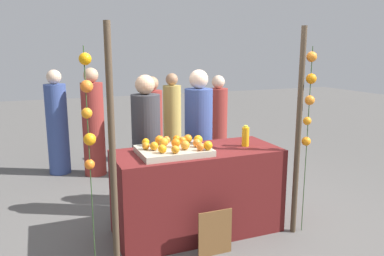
# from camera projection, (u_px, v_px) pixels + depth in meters

# --- Properties ---
(ground_plane) EXTENTS (24.00, 24.00, 0.00)m
(ground_plane) POSITION_uv_depth(u_px,v_px,m) (197.00, 231.00, 4.05)
(ground_plane) COLOR #565451
(stall_counter) EXTENTS (1.69, 0.71, 0.88)m
(stall_counter) POSITION_uv_depth(u_px,v_px,m) (197.00, 191.00, 3.96)
(stall_counter) COLOR #5B1919
(stall_counter) RESTS_ON ground_plane
(orange_tray) EXTENTS (0.68, 0.51, 0.06)m
(orange_tray) POSITION_uv_depth(u_px,v_px,m) (173.00, 151.00, 3.73)
(orange_tray) COLOR #B2AD99
(orange_tray) RESTS_ON stall_counter
(orange_0) EXTENTS (0.08, 0.08, 0.08)m
(orange_0) POSITION_uv_depth(u_px,v_px,m) (154.00, 146.00, 3.63)
(orange_0) COLOR orange
(orange_0) RESTS_ON orange_tray
(orange_1) EXTENTS (0.09, 0.09, 0.09)m
(orange_1) POSITION_uv_depth(u_px,v_px,m) (185.00, 145.00, 3.65)
(orange_1) COLOR orange
(orange_1) RESTS_ON orange_tray
(orange_2) EXTENTS (0.09, 0.09, 0.09)m
(orange_2) POSITION_uv_depth(u_px,v_px,m) (188.00, 138.00, 3.92)
(orange_2) COLOR orange
(orange_2) RESTS_ON orange_tray
(orange_3) EXTENTS (0.08, 0.08, 0.08)m
(orange_3) POSITION_uv_depth(u_px,v_px,m) (197.00, 143.00, 3.74)
(orange_3) COLOR orange
(orange_3) RESTS_ON orange_tray
(orange_4) EXTENTS (0.09, 0.09, 0.09)m
(orange_4) POSITION_uv_depth(u_px,v_px,m) (198.00, 140.00, 3.86)
(orange_4) COLOR orange
(orange_4) RESTS_ON orange_tray
(orange_5) EXTENTS (0.08, 0.08, 0.08)m
(orange_5) POSITION_uv_depth(u_px,v_px,m) (162.00, 149.00, 3.53)
(orange_5) COLOR orange
(orange_5) RESTS_ON orange_tray
(orange_6) EXTENTS (0.09, 0.09, 0.09)m
(orange_6) POSITION_uv_depth(u_px,v_px,m) (176.00, 143.00, 3.73)
(orange_6) COLOR orange
(orange_6) RESTS_ON orange_tray
(orange_7) EXTENTS (0.07, 0.07, 0.07)m
(orange_7) POSITION_uv_depth(u_px,v_px,m) (176.00, 139.00, 3.94)
(orange_7) COLOR orange
(orange_7) RESTS_ON orange_tray
(orange_8) EXTENTS (0.08, 0.08, 0.08)m
(orange_8) POSITION_uv_depth(u_px,v_px,m) (175.00, 149.00, 3.52)
(orange_8) COLOR orange
(orange_8) RESTS_ON orange_tray
(orange_9) EXTENTS (0.07, 0.07, 0.07)m
(orange_9) POSITION_uv_depth(u_px,v_px,m) (146.00, 146.00, 3.66)
(orange_9) COLOR orange
(orange_9) RESTS_ON orange_tray
(orange_10) EXTENTS (0.09, 0.09, 0.09)m
(orange_10) POSITION_uv_depth(u_px,v_px,m) (208.00, 145.00, 3.64)
(orange_10) COLOR orange
(orange_10) RESTS_ON orange_tray
(orange_11) EXTENTS (0.07, 0.07, 0.07)m
(orange_11) POSITION_uv_depth(u_px,v_px,m) (183.00, 140.00, 3.87)
(orange_11) COLOR orange
(orange_11) RESTS_ON orange_tray
(orange_12) EXTENTS (0.07, 0.07, 0.07)m
(orange_12) POSITION_uv_depth(u_px,v_px,m) (200.00, 147.00, 3.61)
(orange_12) COLOR orange
(orange_12) RESTS_ON orange_tray
(orange_13) EXTENTS (0.07, 0.07, 0.07)m
(orange_13) POSITION_uv_depth(u_px,v_px,m) (146.00, 142.00, 3.80)
(orange_13) COLOR orange
(orange_13) RESTS_ON orange_tray
(orange_14) EXTENTS (0.08, 0.08, 0.08)m
(orange_14) POSITION_uv_depth(u_px,v_px,m) (166.00, 140.00, 3.88)
(orange_14) COLOR orange
(orange_14) RESTS_ON orange_tray
(orange_15) EXTENTS (0.09, 0.09, 0.09)m
(orange_15) POSITION_uv_depth(u_px,v_px,m) (164.00, 142.00, 3.76)
(orange_15) COLOR orange
(orange_15) RESTS_ON orange_tray
(orange_16) EXTENTS (0.09, 0.09, 0.09)m
(orange_16) POSITION_uv_depth(u_px,v_px,m) (159.00, 140.00, 3.85)
(orange_16) COLOR orange
(orange_16) RESTS_ON orange_tray
(juice_bottle) EXTENTS (0.08, 0.08, 0.22)m
(juice_bottle) POSITION_uv_depth(u_px,v_px,m) (245.00, 136.00, 4.01)
(juice_bottle) COLOR #F1AA17
(juice_bottle) RESTS_ON stall_counter
(chalkboard_sign) EXTENTS (0.34, 0.03, 0.45)m
(chalkboard_sign) POSITION_uv_depth(u_px,v_px,m) (215.00, 233.00, 3.54)
(chalkboard_sign) COLOR brown
(chalkboard_sign) RESTS_ON ground_plane
(vendor_left) EXTENTS (0.32, 0.32, 1.61)m
(vendor_left) POSITION_uv_depth(u_px,v_px,m) (147.00, 151.00, 4.34)
(vendor_left) COLOR #333338
(vendor_left) RESTS_ON ground_plane
(vendor_right) EXTENTS (0.33, 0.33, 1.65)m
(vendor_right) POSITION_uv_depth(u_px,v_px,m) (198.00, 143.00, 4.60)
(vendor_right) COLOR #384C8C
(vendor_right) RESTS_ON ground_plane
(crowd_person_0) EXTENTS (0.32, 0.32, 1.62)m
(crowd_person_0) POSITION_uv_depth(u_px,v_px,m) (93.00, 126.00, 5.72)
(crowd_person_0) COLOR maroon
(crowd_person_0) RESTS_ON ground_plane
(crowd_person_1) EXTENTS (0.30, 0.30, 1.50)m
(crowd_person_1) POSITION_uv_depth(u_px,v_px,m) (153.00, 131.00, 5.64)
(crowd_person_1) COLOR maroon
(crowd_person_1) RESTS_ON ground_plane
(crowd_person_2) EXTENTS (0.30, 0.30, 1.49)m
(crowd_person_2) POSITION_uv_depth(u_px,v_px,m) (172.00, 121.00, 6.42)
(crowd_person_2) COLOR tan
(crowd_person_2) RESTS_ON ground_plane
(crowd_person_3) EXTENTS (0.32, 0.32, 1.59)m
(crowd_person_3) POSITION_uv_depth(u_px,v_px,m) (57.00, 126.00, 5.80)
(crowd_person_3) COLOR #384C8C
(crowd_person_3) RESTS_ON ground_plane
(crowd_person_4) EXTENTS (0.30, 0.30, 1.49)m
(crowd_person_4) POSITION_uv_depth(u_px,v_px,m) (218.00, 126.00, 6.01)
(crowd_person_4) COLOR maroon
(crowd_person_4) RESTS_ON ground_plane
(canopy_post_left) EXTENTS (0.06, 0.06, 2.10)m
(canopy_post_left) POSITION_uv_depth(u_px,v_px,m) (112.00, 153.00, 3.14)
(canopy_post_left) COLOR #473828
(canopy_post_left) RESTS_ON ground_plane
(canopy_post_right) EXTENTS (0.06, 0.06, 2.10)m
(canopy_post_right) POSITION_uv_depth(u_px,v_px,m) (298.00, 134.00, 3.82)
(canopy_post_right) COLOR #473828
(canopy_post_right) RESTS_ON ground_plane
(garland_strand_left) EXTENTS (0.10, 0.11, 1.91)m
(garland_strand_left) POSITION_uv_depth(u_px,v_px,m) (88.00, 111.00, 3.00)
(garland_strand_left) COLOR #2D4C23
(garland_strand_left) RESTS_ON ground_plane
(garland_strand_right) EXTENTS (0.10, 0.12, 1.91)m
(garland_strand_right) POSITION_uv_depth(u_px,v_px,m) (309.00, 96.00, 3.76)
(garland_strand_right) COLOR #2D4C23
(garland_strand_right) RESTS_ON ground_plane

